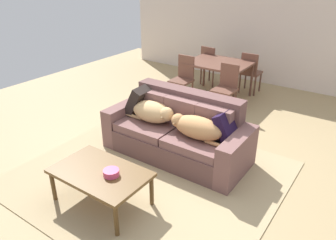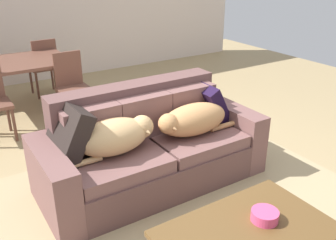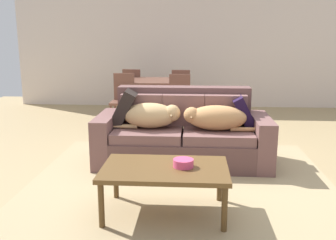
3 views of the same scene
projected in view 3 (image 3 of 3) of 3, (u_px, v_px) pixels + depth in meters
name	position (u px, v px, depth m)	size (l,w,h in m)	color
ground_plane	(197.00, 164.00, 4.72)	(10.00, 10.00, 0.00)	tan
back_partition	(197.00, 45.00, 8.32)	(8.00, 0.12, 2.70)	beige
area_rug	(181.00, 182.00, 4.14)	(3.26, 2.95, 0.01)	tan
couch	(183.00, 135.00, 4.74)	(2.11, 0.90, 0.92)	brown
dog_on_left_cushion	(152.00, 115.00, 4.61)	(0.81, 0.38, 0.31)	tan
dog_on_right_cushion	(215.00, 118.00, 4.50)	(0.87, 0.34, 0.30)	tan
throw_pillow_by_left_arm	(124.00, 108.00, 4.76)	(0.15, 0.47, 0.47)	black
throw_pillow_by_right_arm	(244.00, 112.00, 4.67)	(0.13, 0.41, 0.41)	black
coffee_table	(165.00, 172.00, 3.33)	(1.10, 0.69, 0.44)	brown
bowl_on_coffee_table	(183.00, 163.00, 3.32)	(0.18, 0.18, 0.07)	#EA4C7F
dining_table	(155.00, 84.00, 7.04)	(1.24, 0.99, 0.75)	brown
dining_chair_near_left	(123.00, 98.00, 6.56)	(0.40, 0.40, 0.92)	brown
dining_chair_near_right	(179.00, 99.00, 6.45)	(0.40, 0.40, 0.92)	brown
dining_chair_far_left	(133.00, 89.00, 7.69)	(0.45, 0.45, 0.91)	brown
dining_chair_far_right	(181.00, 89.00, 7.64)	(0.41, 0.41, 0.90)	brown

